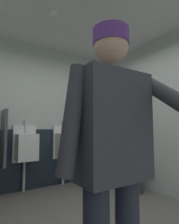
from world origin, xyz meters
TOP-DOWN VIEW (x-y plane):
  - wall_back at (0.00, 1.85)m, footprint 3.81×0.12m
  - wall_right at (1.66, 0.00)m, footprint 0.12×4.19m
  - wainscot_band_back at (0.00, 1.78)m, footprint 3.21×0.03m
  - downlight_far at (-0.25, 0.63)m, footprint 0.14×0.14m
  - urinal_middle at (-0.30, 1.63)m, footprint 0.40×0.34m
  - urinal_right at (0.45, 1.63)m, footprint 0.40×0.34m
  - privacy_divider_panel at (-0.68, 1.56)m, footprint 0.04×0.40m
  - person at (-0.49, -0.89)m, footprint 0.64×0.60m
  - trash_bin at (1.29, 0.65)m, footprint 0.32×0.32m

SIDE VIEW (x-z plane):
  - trash_bin at x=1.29m, z-range 0.00..0.62m
  - wainscot_band_back at x=0.00m, z-range 0.00..1.08m
  - urinal_middle at x=-0.30m, z-range 0.16..1.40m
  - urinal_right at x=0.45m, z-range 0.16..1.40m
  - privacy_divider_panel at x=-0.68m, z-range 0.50..1.40m
  - person at x=-0.49m, z-range 0.14..1.82m
  - wall_back at x=0.00m, z-range 0.00..2.70m
  - wall_right at x=1.66m, z-range 0.00..2.70m
  - downlight_far at x=-0.25m, z-range 2.67..2.70m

